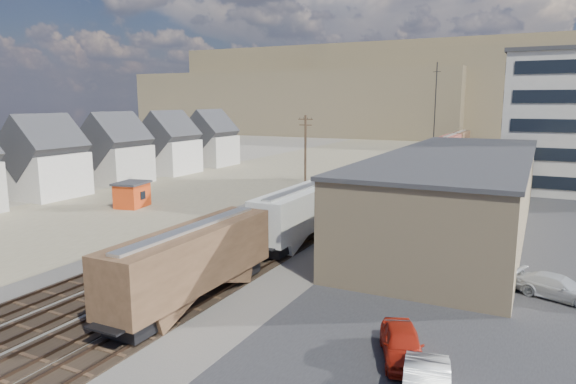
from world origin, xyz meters
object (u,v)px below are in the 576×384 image
at_px(freight_train, 407,163).
at_px(parked_car_silver, 558,288).
at_px(utility_pole_north, 305,148).
at_px(parked_car_red, 402,345).
at_px(maintenance_shed, 132,194).

xyz_separation_m(freight_train, parked_car_silver, (19.58, -42.72, -2.07)).
height_order(utility_pole_north, parked_car_silver, utility_pole_north).
xyz_separation_m(parked_car_red, parked_car_silver, (6.70, 11.69, -0.06)).
distance_m(maintenance_shed, parked_car_silver, 44.07).
relative_size(freight_train, parked_car_silver, 24.08).
height_order(utility_pole_north, maintenance_shed, utility_pole_north).
height_order(utility_pole_north, parked_car_red, utility_pole_north).
bearing_deg(parked_car_silver, utility_pole_north, 63.52).
bearing_deg(maintenance_shed, freight_train, 54.80).
height_order(freight_train, parked_car_silver, freight_train).
distance_m(freight_train, parked_car_silver, 47.04).
xyz_separation_m(freight_train, parked_car_red, (12.88, -54.42, -2.01)).
relative_size(maintenance_shed, parked_car_silver, 0.90).
relative_size(parked_car_red, parked_car_silver, 0.92).
relative_size(freight_train, utility_pole_north, 11.97).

